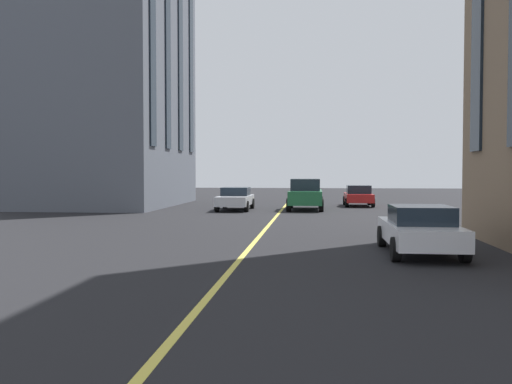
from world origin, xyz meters
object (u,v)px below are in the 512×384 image
at_px(car_green_near, 305,194).
at_px(car_red_trailing, 358,196).
at_px(car_white_mid, 420,229).
at_px(car_silver_oncoming, 235,198).

bearing_deg(car_green_near, car_red_trailing, -41.51).
distance_m(car_white_mid, car_green_near, 17.96).
distance_m(car_white_mid, car_silver_oncoming, 18.61).
distance_m(car_green_near, car_red_trailing, 5.25).
bearing_deg(car_red_trailing, car_green_near, 138.49).
xyz_separation_m(car_green_near, car_silver_oncoming, (-0.66, 4.19, -0.27)).
distance_m(car_red_trailing, car_silver_oncoming, 8.93).
bearing_deg(car_green_near, car_silver_oncoming, 98.89).
relative_size(car_white_mid, car_silver_oncoming, 1.00).
distance_m(car_green_near, car_silver_oncoming, 4.25).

